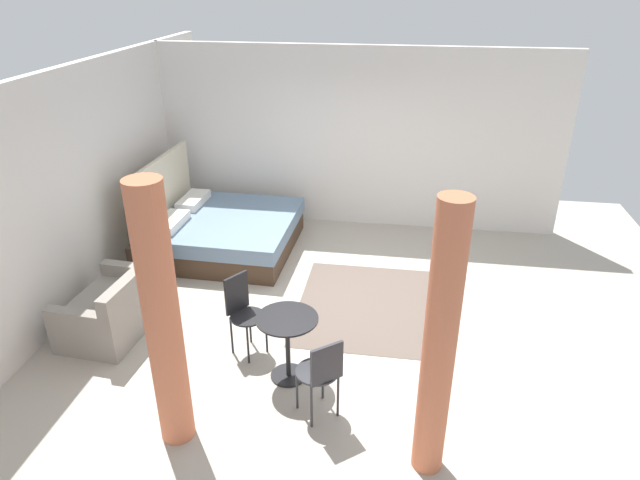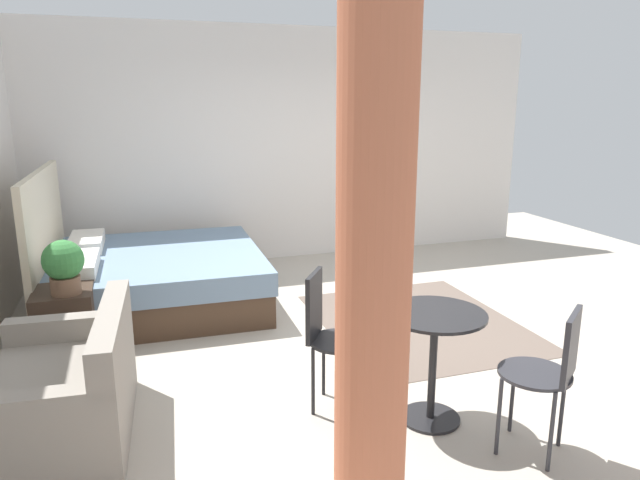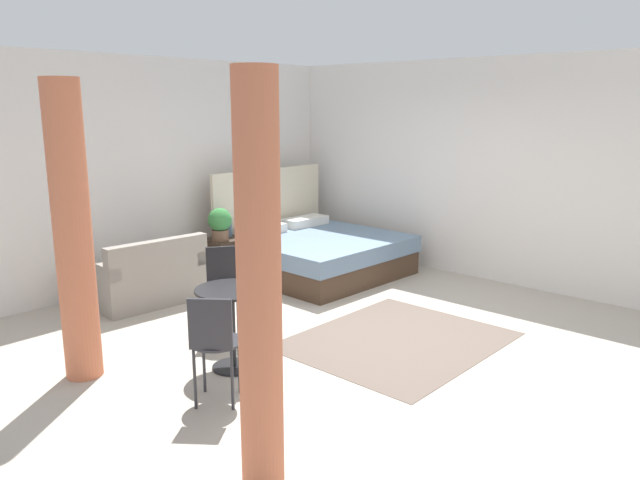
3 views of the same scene
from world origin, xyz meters
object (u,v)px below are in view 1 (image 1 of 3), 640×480
Objects in this scene: balcony_table at (288,336)px; cafe_chair_near_window at (322,371)px; nightstand at (151,259)px; cafe_chair_near_couch at (242,307)px; couch at (114,309)px; vase at (148,230)px; bed at (222,231)px; potted_plant at (146,229)px.

cafe_chair_near_window is (-0.54, -0.43, 0.04)m from balcony_table.
cafe_chair_near_couch is (-1.41, -1.72, 0.29)m from nightstand.
vase is at bearing 6.47° from couch.
couch is at bearing 84.73° from cafe_chair_near_couch.
cafe_chair_near_window is at bearing -148.38° from bed.
nightstand is at bearing 50.67° from cafe_chair_near_couch.
potted_plant is 0.46× the size of cafe_chair_near_couch.
balcony_table is at bearing -103.54° from couch.
bed is at bearing -34.83° from nightstand.
cafe_chair_near_window reaches higher than nightstand.
balcony_table is 0.69m from cafe_chair_near_window.
potted_plant is 0.58× the size of balcony_table.
cafe_chair_near_couch reaches higher than couch.
cafe_chair_near_window is (-2.32, -2.73, 0.28)m from nightstand.
vase is (0.22, 0.09, -0.12)m from potted_plant.
bed is 1.21m from nightstand.
vase is 3.70m from cafe_chair_near_window.
potted_plant is 0.27m from vase.
bed is 9.04× the size of vase.
couch is 2.26m from balcony_table.
potted_plant is at bearing 3.20° from couch.
bed is 2.32m from couch.
couch is 3.01× the size of potted_plant.
potted_plant reaches higher than balcony_table.
vase is at bearing 22.60° from potted_plant.
nightstand is 1.28× the size of potted_plant.
couch is at bearing 76.46° from balcony_table.
couch reaches higher than vase.
cafe_chair_near_window is (-2.22, -2.69, -0.22)m from potted_plant.
potted_plant is 0.48× the size of cafe_chair_near_window.
couch is 1.26m from nightstand.
nightstand is 0.52m from potted_plant.
couch is 5.61× the size of vase.
potted_plant is 2.83m from balcony_table.
potted_plant is at bearing 52.04° from cafe_chair_near_couch.
cafe_chair_near_window is (-3.31, -2.04, 0.25)m from bed.
bed is 3.80× the size of nightstand.
balcony_table is at bearing 38.83° from cafe_chair_near_window.
vase is (-0.87, 0.74, 0.35)m from bed.
cafe_chair_near_window is 0.96× the size of cafe_chair_near_couch.
couch is (-2.25, 0.58, -0.03)m from bed.
bed reaches higher than nightstand.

